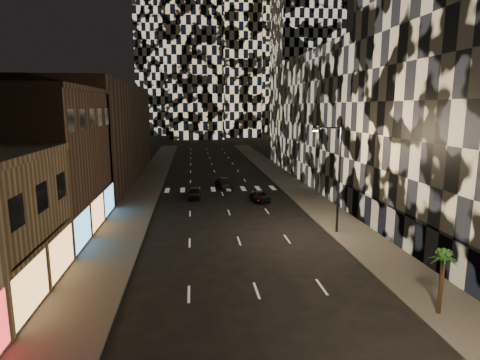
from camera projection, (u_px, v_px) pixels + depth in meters
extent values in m
cube|color=#47443F|center=(144.00, 190.00, 51.94)|extent=(4.00, 120.00, 0.15)
cube|color=#47443F|center=(294.00, 187.00, 54.27)|extent=(4.00, 120.00, 0.15)
cube|color=#4C4C47|center=(160.00, 190.00, 52.19)|extent=(0.20, 120.00, 0.15)
cube|color=#4C4C47|center=(279.00, 187.00, 54.02)|extent=(0.20, 120.00, 0.15)
cube|color=#483629|center=(34.00, 164.00, 33.94)|extent=(10.00, 15.00, 12.00)
cube|color=#483629|center=(102.00, 132.00, 59.64)|extent=(10.00, 40.00, 14.00)
cube|color=#383838|center=(412.00, 235.00, 29.37)|extent=(0.60, 25.00, 3.00)
cube|color=#232326|center=(349.00, 118.00, 60.66)|extent=(16.00, 40.00, 18.00)
cylinder|color=black|center=(339.00, 180.00, 33.75)|extent=(0.20, 0.20, 9.00)
cylinder|color=black|center=(328.00, 128.00, 32.83)|extent=(2.20, 0.14, 0.14)
cube|color=black|center=(315.00, 129.00, 32.72)|extent=(0.50, 0.25, 0.18)
cube|color=#FFEAB2|center=(315.00, 131.00, 32.74)|extent=(0.35, 0.18, 0.06)
imported|color=black|center=(194.00, 193.00, 47.67)|extent=(1.76, 3.93, 1.31)
imported|color=black|center=(224.00, 182.00, 54.33)|extent=(2.35, 4.90, 1.38)
imported|color=black|center=(260.00, 197.00, 46.14)|extent=(1.99, 3.94, 1.07)
cylinder|color=#47331E|center=(441.00, 286.00, 20.69)|extent=(0.22, 0.22, 2.99)
sphere|color=#1F4A1A|center=(444.00, 256.00, 20.39)|extent=(0.65, 0.65, 0.65)
cone|color=#1F4A1A|center=(449.00, 257.00, 20.37)|extent=(1.32, 0.57, 0.79)
cone|color=#1F4A1A|center=(445.00, 256.00, 20.56)|extent=(1.19, 0.99, 0.79)
cone|color=#1F4A1A|center=(441.00, 255.00, 20.63)|extent=(0.30, 1.30, 0.79)
cone|color=#1F4A1A|center=(439.00, 256.00, 20.53)|extent=(1.16, 1.03, 0.79)
cone|color=#1F4A1A|center=(440.00, 257.00, 20.33)|extent=(1.32, 0.51, 0.79)
cone|color=#1F4A1A|center=(444.00, 258.00, 20.19)|extent=(0.82, 1.27, 0.79)
cone|color=#1F4A1A|center=(448.00, 258.00, 20.20)|extent=(0.77, 1.29, 0.79)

